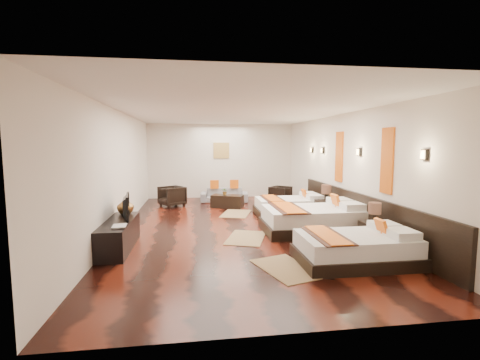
{
  "coord_description": "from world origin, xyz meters",
  "views": [
    {
      "loc": [
        -1.04,
        -8.03,
        2.01
      ],
      "look_at": [
        0.14,
        0.55,
        1.1
      ],
      "focal_mm": 25.05,
      "sensor_mm": 36.0,
      "label": 1
    }
  ],
  "objects": [
    {
      "name": "floor",
      "position": [
        0.0,
        0.0,
        0.0
      ],
      "size": [
        5.5,
        9.5,
        0.01
      ],
      "primitive_type": "cube",
      "color": "black",
      "rests_on": "ground"
    },
    {
      "name": "jute_mat_far",
      "position": [
        0.16,
        1.55,
        0.01
      ],
      "size": [
        1.08,
        1.37,
        0.01
      ],
      "primitive_type": "cube",
      "rotation": [
        0.0,
        0.0,
        -0.31
      ],
      "color": "olive",
      "rests_on": "floor"
    },
    {
      "name": "sconce_lounge",
      "position": [
        2.7,
        2.3,
        1.85
      ],
      "size": [
        0.07,
        0.12,
        0.18
      ],
      "color": "black",
      "rests_on": "right_wall"
    },
    {
      "name": "armchair_left",
      "position": [
        -1.77,
        3.04,
        0.33
      ],
      "size": [
        0.99,
        0.99,
        0.66
      ],
      "primitive_type": "imported",
      "rotation": [
        0.0,
        0.0,
        -1.01
      ],
      "color": "black",
      "rests_on": "floor"
    },
    {
      "name": "tv_console",
      "position": [
        -2.5,
        -1.43,
        0.28
      ],
      "size": [
        0.5,
        1.8,
        0.55
      ],
      "primitive_type": "cube",
      "color": "black",
      "rests_on": "floor"
    },
    {
      "name": "jute_mat_near",
      "position": [
        0.43,
        -2.91,
        0.01
      ],
      "size": [
        1.08,
        1.37,
        0.01
      ],
      "primitive_type": "cube",
      "rotation": [
        0.0,
        0.0,
        0.31
      ],
      "color": "olive",
      "rests_on": "floor"
    },
    {
      "name": "sconce_far",
      "position": [
        2.7,
        1.4,
        1.85
      ],
      "size": [
        0.07,
        0.12,
        0.18
      ],
      "color": "black",
      "rests_on": "right_wall"
    },
    {
      "name": "table_plant",
      "position": [
        -0.06,
        2.65,
        0.52
      ],
      "size": [
        0.22,
        0.19,
        0.25
      ],
      "primitive_type": "imported",
      "rotation": [
        0.0,
        0.0,
        0.0
      ],
      "color": "#29571D",
      "rests_on": "coffee_table"
    },
    {
      "name": "ceiling",
      "position": [
        0.0,
        0.0,
        2.8
      ],
      "size": [
        5.5,
        9.5,
        0.01
      ],
      "primitive_type": "cube",
      "color": "white",
      "rests_on": "floor"
    },
    {
      "name": "orange_panel_a",
      "position": [
        2.73,
        -1.9,
        1.7
      ],
      "size": [
        0.04,
        0.4,
        1.3
      ],
      "primitive_type": "cube",
      "color": "#D86014",
      "rests_on": "right_wall"
    },
    {
      "name": "armchair_right",
      "position": [
        1.93,
        3.17,
        0.29
      ],
      "size": [
        0.9,
        0.9,
        0.59
      ],
      "primitive_type": "imported",
      "rotation": [
        0.0,
        0.0,
        0.84
      ],
      "color": "black",
      "rests_on": "floor"
    },
    {
      "name": "bed_mid",
      "position": [
        1.7,
        -0.73,
        0.3
      ],
      "size": [
        2.3,
        1.44,
        0.88
      ],
      "color": "black",
      "rests_on": "floor"
    },
    {
      "name": "bed_far",
      "position": [
        1.69,
        1.23,
        0.25
      ],
      "size": [
        1.92,
        1.21,
        0.73
      ],
      "color": "black",
      "rests_on": "floor"
    },
    {
      "name": "jute_mat_mid",
      "position": [
        0.06,
        -1.04,
        0.01
      ],
      "size": [
        1.1,
        1.38,
        0.01
      ],
      "primitive_type": "cube",
      "rotation": [
        0.0,
        0.0,
        -0.33
      ],
      "color": "olive",
      "rests_on": "floor"
    },
    {
      "name": "headboard_panel",
      "position": [
        2.71,
        -0.8,
        0.45
      ],
      "size": [
        0.08,
        6.6,
        0.9
      ],
      "primitive_type": "cube",
      "color": "black",
      "rests_on": "floor"
    },
    {
      "name": "nightstand_a",
      "position": [
        2.44,
        -2.02,
        0.31
      ],
      "size": [
        0.45,
        0.45,
        0.89
      ],
      "color": "black",
      "rests_on": "floor"
    },
    {
      "name": "book",
      "position": [
        -2.5,
        -1.95,
        0.57
      ],
      "size": [
        0.27,
        0.35,
        0.03
      ],
      "primitive_type": "imported",
      "rotation": [
        0.0,
        0.0,
        0.09
      ],
      "color": "black",
      "rests_on": "tv_console"
    },
    {
      "name": "sconce_mid",
      "position": [
        2.7,
        -0.8,
        1.85
      ],
      "size": [
        0.07,
        0.12,
        0.18
      ],
      "color": "black",
      "rests_on": "right_wall"
    },
    {
      "name": "sofa",
      "position": [
        0.01,
        3.66,
        0.24
      ],
      "size": [
        1.7,
        0.8,
        0.48
      ],
      "primitive_type": "imported",
      "rotation": [
        0.0,
        0.0,
        -0.1
      ],
      "color": "gray",
      "rests_on": "floor"
    },
    {
      "name": "right_wall",
      "position": [
        2.75,
        0.0,
        1.4
      ],
      "size": [
        0.01,
        9.5,
        2.8
      ],
      "primitive_type": "cube",
      "color": "silver",
      "rests_on": "floor"
    },
    {
      "name": "tv",
      "position": [
        -2.45,
        -1.21,
        0.79
      ],
      "size": [
        0.24,
        0.84,
        0.48
      ],
      "primitive_type": "imported",
      "rotation": [
        0.0,
        0.0,
        1.73
      ],
      "color": "black",
      "rests_on": "tv_console"
    },
    {
      "name": "gold_artwork",
      "position": [
        0.0,
        4.73,
        1.8
      ],
      "size": [
        0.6,
        0.04,
        0.6
      ],
      "primitive_type": "cube",
      "color": "#AD873F",
      "rests_on": "back_wall"
    },
    {
      "name": "bed_near",
      "position": [
        1.69,
        -2.79,
        0.26
      ],
      "size": [
        1.97,
        1.24,
        0.75
      ],
      "color": "black",
      "rests_on": "floor"
    },
    {
      "name": "orange_panel_b",
      "position": [
        2.73,
        0.3,
        1.7
      ],
      "size": [
        0.04,
        0.4,
        1.3
      ],
      "primitive_type": "cube",
      "color": "#D86014",
      "rests_on": "right_wall"
    },
    {
      "name": "figurine",
      "position": [
        -2.5,
        -0.74,
        0.73
      ],
      "size": [
        0.43,
        0.43,
        0.36
      ],
      "primitive_type": "imported",
      "rotation": [
        0.0,
        0.0,
        0.3
      ],
      "color": "brown",
      "rests_on": "tv_console"
    },
    {
      "name": "sconce_near",
      "position": [
        2.7,
        -3.0,
        1.85
      ],
      "size": [
        0.07,
        0.12,
        0.18
      ],
      "color": "black",
      "rests_on": "right_wall"
    },
    {
      "name": "back_wall",
      "position": [
        0.0,
        4.75,
        1.4
      ],
      "size": [
        5.5,
        0.01,
        2.8
      ],
      "primitive_type": "cube",
      "color": "silver",
      "rests_on": "floor"
    },
    {
      "name": "coffee_table",
      "position": [
        0.01,
        2.61,
        0.2
      ],
      "size": [
        1.11,
        0.83,
        0.4
      ],
      "primitive_type": "cube",
      "rotation": [
        0.0,
        0.0,
        -0.37
      ],
      "color": "black",
      "rests_on": "floor"
    },
    {
      "name": "left_wall",
      "position": [
        -2.75,
        0.0,
        1.4
      ],
      "size": [
        0.01,
        9.5,
        2.8
      ],
      "primitive_type": "cube",
      "color": "silver",
      "rests_on": "floor"
    },
    {
      "name": "nightstand_b",
      "position": [
        2.45,
        0.4,
        0.34
      ],
      "size": [
        0.48,
        0.48,
        0.96
      ],
      "color": "black",
      "rests_on": "floor"
    }
  ]
}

